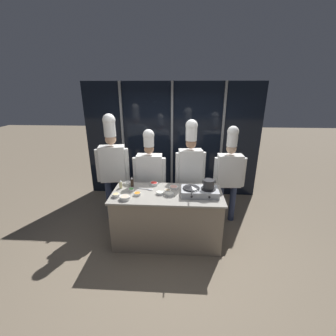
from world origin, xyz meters
The scene contains 23 objects.
ground_plane centered at (0.00, 0.00, 0.00)m, with size 24.00×24.00×0.00m, color #7F705B.
window_wall_back centered at (0.00, 1.88, 1.35)m, with size 4.11×0.09×2.70m.
demo_counter centered at (0.00, 0.00, 0.46)m, with size 1.83×0.83×0.92m.
portable_stove centered at (0.53, -0.03, 0.98)m, with size 0.60×0.36×0.12m.
frying_pan centered at (0.39, -0.04, 1.06)m, with size 0.28×0.48×0.04m.
stock_pot centered at (0.67, -0.03, 1.12)m, with size 0.21×0.18×0.15m.
squeeze_bottle_oil centered at (-0.81, 0.15, 0.99)m, with size 0.05×0.05×0.15m.
squeeze_bottle_soy centered at (-0.63, 0.23, 1.01)m, with size 0.05×0.05×0.18m.
prep_bowl_bean_sprouts centered at (-0.11, -0.05, 0.95)m, with size 0.13×0.13×0.04m.
prep_bowl_shrimp centered at (0.10, 0.19, 0.95)m, with size 0.16×0.16×0.04m.
prep_bowl_bell_pepper centered at (-0.26, 0.30, 0.95)m, with size 0.14×0.14×0.05m.
prep_bowl_ginger centered at (-0.81, -0.18, 0.95)m, with size 0.12×0.12×0.05m.
prep_bowl_scallions centered at (-0.61, 0.05, 0.95)m, with size 0.10×0.10×0.04m.
prep_bowl_chicken centered at (-0.65, -0.26, 0.96)m, with size 0.17×0.17×0.06m.
prep_bowl_rice centered at (-0.72, 0.30, 0.95)m, with size 0.15×0.15×0.05m.
prep_bowl_mushrooms centered at (0.01, 0.05, 0.94)m, with size 0.11×0.11×0.04m.
prep_bowl_carrots centered at (-0.48, -0.11, 0.95)m, with size 0.12×0.12×0.04m.
prep_bowl_garlic centered at (0.05, -0.08, 0.95)m, with size 0.13×0.13×0.04m.
serving_spoon_slotted centered at (-0.33, 0.11, 0.93)m, with size 0.28×0.09×0.02m.
chef_head centered at (-1.08, 0.65, 1.22)m, with size 0.61×0.32×2.13m.
chef_sous centered at (-0.38, 0.65, 1.05)m, with size 0.63×0.26×1.86m.
chef_line centered at (0.40, 0.70, 1.18)m, with size 0.57×0.28×2.04m.
chef_pastry centered at (1.14, 0.71, 1.08)m, with size 0.60×0.25×1.93m.
Camera 1 is at (0.21, -3.34, 2.58)m, focal length 24.00 mm.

